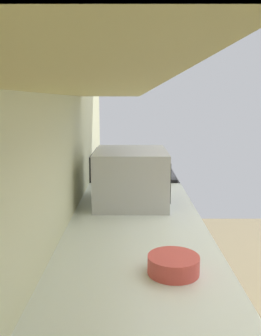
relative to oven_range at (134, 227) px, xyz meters
name	(u,v)px	position (x,y,z in m)	size (l,w,h in m)	color
wall_back	(48,132)	(-1.29, 0.38, 0.88)	(3.76, 0.12, 2.70)	beige
oven_range	(134,227)	(0.00, 0.00, 0.00)	(0.65, 0.66, 1.09)	black
microwave	(131,177)	(-0.82, 0.02, 0.59)	(0.48, 0.41, 0.30)	#B7BABF
bowl	(173,264)	(-1.70, -0.12, 0.47)	(0.18, 0.18, 0.06)	#D84C47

